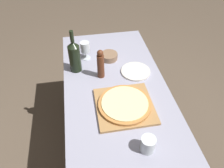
{
  "coord_description": "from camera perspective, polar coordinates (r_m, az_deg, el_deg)",
  "views": [
    {
      "loc": [
        -0.22,
        -1.05,
        1.83
      ],
      "look_at": [
        -0.03,
        0.02,
        0.82
      ],
      "focal_mm": 35.0,
      "sensor_mm": 36.0,
      "label": 1
    }
  ],
  "objects": [
    {
      "name": "ground_plane",
      "position": [
        2.13,
        1.0,
        -16.61
      ],
      "size": [
        12.0,
        12.0,
        0.0
      ],
      "primitive_type": "plane",
      "color": "brown"
    },
    {
      "name": "dining_table",
      "position": [
        1.59,
        1.28,
        -4.56
      ],
      "size": [
        0.73,
        1.58,
        0.76
      ],
      "color": "#9393A8",
      "rests_on": "ground_plane"
    },
    {
      "name": "cutting_board",
      "position": [
        1.42,
        3.31,
        -5.71
      ],
      "size": [
        0.37,
        0.36,
        0.02
      ],
      "color": "#A87A47",
      "rests_on": "dining_table"
    },
    {
      "name": "pizza",
      "position": [
        1.4,
        3.35,
        -5.16
      ],
      "size": [
        0.34,
        0.34,
        0.02
      ],
      "color": "#BC7A3D",
      "rests_on": "cutting_board"
    },
    {
      "name": "wine_bottle",
      "position": [
        1.64,
        -9.77,
        7.26
      ],
      "size": [
        0.09,
        0.09,
        0.33
      ],
      "color": "black",
      "rests_on": "dining_table"
    },
    {
      "name": "pepper_mill",
      "position": [
        1.57,
        -2.99,
        5.13
      ],
      "size": [
        0.05,
        0.05,
        0.23
      ],
      "color": "#5B2D19",
      "rests_on": "dining_table"
    },
    {
      "name": "wine_glass",
      "position": [
        1.77,
        -7.06,
        9.37
      ],
      "size": [
        0.08,
        0.08,
        0.15
      ],
      "color": "silver",
      "rests_on": "dining_table"
    },
    {
      "name": "small_bowl",
      "position": [
        1.79,
        -0.77,
        7.25
      ],
      "size": [
        0.14,
        0.14,
        0.05
      ],
      "color": "#84664C",
      "rests_on": "dining_table"
    },
    {
      "name": "drinking_tumbler",
      "position": [
        1.22,
        9.35,
        -15.28
      ],
      "size": [
        0.08,
        0.08,
        0.1
      ],
      "color": "silver",
      "rests_on": "dining_table"
    },
    {
      "name": "dinner_plate",
      "position": [
        1.68,
        6.19,
        3.31
      ],
      "size": [
        0.22,
        0.22,
        0.01
      ],
      "color": "silver",
      "rests_on": "dining_table"
    }
  ]
}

